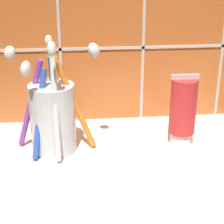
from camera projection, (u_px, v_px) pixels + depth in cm
name	position (u px, v px, depth cm)	size (l,w,h in cm)	color
sink_counter	(151.00, 169.00, 57.53)	(60.03, 36.26, 2.00)	silver
tile_wall_backsplash	(135.00, 19.00, 66.69)	(70.03, 1.72, 41.76)	#C6662D
toothbrush_cup	(53.00, 114.00, 59.07)	(15.02, 13.73, 18.92)	silver
toothpaste_tube	(183.00, 110.00, 61.15)	(4.51, 4.30, 12.08)	white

